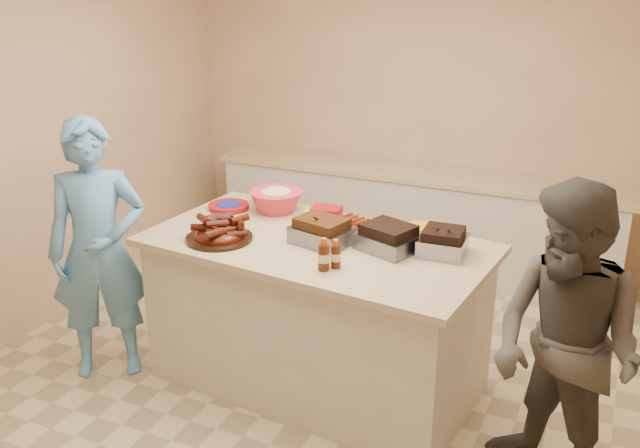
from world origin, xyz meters
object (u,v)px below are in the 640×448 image
at_px(island, 317,381).
at_px(rib_platter, 219,240).
at_px(plastic_cup, 259,203).
at_px(bbq_bottle_b, 336,268).
at_px(guest_blue, 113,368).
at_px(roasting_pan, 442,254).
at_px(bbq_bottle_a, 324,270).
at_px(mustard_bottle, 308,225).
at_px(coleslaw_bowl, 276,211).

distance_m(island, rib_platter, 1.16).
height_order(island, plastic_cup, plastic_cup).
xyz_separation_m(bbq_bottle_b, guest_blue, (-1.60, -0.11, -1.00)).
bearing_deg(guest_blue, plastic_cup, 19.87).
relative_size(roasting_pan, bbq_bottle_b, 1.57).
distance_m(island, bbq_bottle_a, 1.08).
bearing_deg(mustard_bottle, bbq_bottle_a, -58.26).
bearing_deg(rib_platter, bbq_bottle_a, -11.30).
distance_m(coleslaw_bowl, mustard_bottle, 0.34).
bearing_deg(island, plastic_cup, 149.36).
height_order(bbq_bottle_b, plastic_cup, bbq_bottle_b).
height_order(bbq_bottle_a, guest_blue, bbq_bottle_a).
bearing_deg(guest_blue, roasting_pan, -19.77).
height_order(bbq_bottle_a, bbq_bottle_b, bbq_bottle_a).
relative_size(roasting_pan, guest_blue, 0.15).
bearing_deg(bbq_bottle_a, island, 119.39).
xyz_separation_m(roasting_pan, mustard_bottle, (-0.93, 0.12, -0.00)).
height_order(rib_platter, bbq_bottle_b, bbq_bottle_b).
xyz_separation_m(rib_platter, bbq_bottle_a, (0.77, -0.15, -0.00)).
xyz_separation_m(mustard_bottle, guest_blue, (-1.17, -0.67, -1.00)).
bearing_deg(island, bbq_bottle_a, -54.22).
bearing_deg(bbq_bottle_b, mustard_bottle, 127.60).
distance_m(roasting_pan, coleslaw_bowl, 1.26).
bearing_deg(bbq_bottle_b, plastic_cup, 138.68).
bearing_deg(island, roasting_pan, 16.01).
relative_size(plastic_cup, guest_blue, 0.06).
bearing_deg(rib_platter, guest_blue, -165.17).
distance_m(roasting_pan, mustard_bottle, 0.94).
xyz_separation_m(coleslaw_bowl, bbq_bottle_b, (0.74, -0.71, -0.00)).
bearing_deg(mustard_bottle, rib_platter, -130.18).
relative_size(coleslaw_bowl, bbq_bottle_a, 1.92).
relative_size(rib_platter, roasting_pan, 1.57).
bearing_deg(island, coleslaw_bowl, 146.84).
xyz_separation_m(plastic_cup, guest_blue, (-0.67, -0.93, -1.00)).
relative_size(bbq_bottle_a, bbq_bottle_b, 1.13).
relative_size(roasting_pan, bbq_bottle_a, 1.39).
xyz_separation_m(bbq_bottle_b, plastic_cup, (-0.93, 0.82, 0.00)).
xyz_separation_m(island, coleslaw_bowl, (-0.48, 0.40, 1.00)).
relative_size(coleslaw_bowl, plastic_cup, 3.40).
relative_size(island, bbq_bottle_b, 12.46).
relative_size(rib_platter, bbq_bottle_a, 2.19).
xyz_separation_m(island, plastic_cup, (-0.68, 0.51, 1.00)).
distance_m(bbq_bottle_a, bbq_bottle_b, 0.08).
relative_size(island, coleslaw_bowl, 5.74).
distance_m(rib_platter, guest_blue, 1.28).
height_order(island, guest_blue, island).
bearing_deg(bbq_bottle_a, plastic_cup, 135.21).
distance_m(island, coleslaw_bowl, 1.18).
bearing_deg(coleslaw_bowl, bbq_bottle_b, -43.80).
xyz_separation_m(coleslaw_bowl, bbq_bottle_a, (0.69, -0.76, -0.00)).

